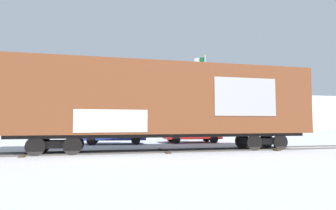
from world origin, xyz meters
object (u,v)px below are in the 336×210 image
parked_car_blue (114,134)px  parked_car_red (192,132)px  freight_car (167,101)px  flagpole (204,87)px

parked_car_blue → parked_car_red: 6.16m
freight_car → flagpole: bearing=63.0°
parked_car_blue → parked_car_red: size_ratio=1.06×
parked_car_red → flagpole: bearing=63.1°
parked_car_red → parked_car_blue: bearing=-176.4°
freight_car → parked_car_red: bearing=62.9°
flagpole → parked_car_red: 8.45m
flagpole → parked_car_red: bearing=-116.9°
freight_car → flagpole: (6.54, 12.83, 2.54)m
freight_car → parked_car_blue: bearing=115.1°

